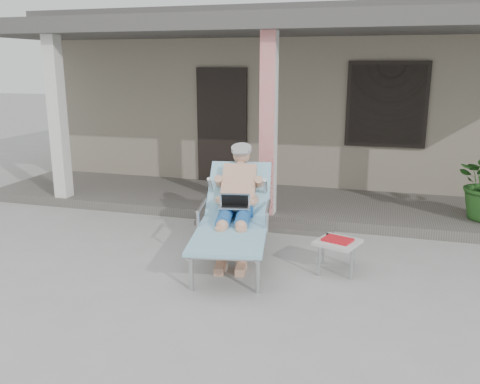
% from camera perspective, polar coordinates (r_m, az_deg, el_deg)
% --- Properties ---
extents(ground, '(60.00, 60.00, 0.00)m').
position_cam_1_polar(ground, '(5.70, -1.96, -9.73)').
color(ground, '#9E9E99').
rests_on(ground, ground).
extents(house, '(10.40, 5.40, 3.30)m').
position_cam_1_polar(house, '(11.58, 8.20, 10.86)').
color(house, gray).
rests_on(house, ground).
extents(porch_deck, '(10.00, 2.00, 0.15)m').
position_cam_1_polar(porch_deck, '(8.42, 4.40, -1.26)').
color(porch_deck, '#605B56').
rests_on(porch_deck, ground).
extents(porch_overhang, '(10.00, 2.30, 2.85)m').
position_cam_1_polar(porch_overhang, '(8.08, 4.69, 17.53)').
color(porch_overhang, silver).
rests_on(porch_overhang, porch_deck).
extents(porch_step, '(2.00, 0.30, 0.07)m').
position_cam_1_polar(porch_step, '(7.35, 2.54, -3.84)').
color(porch_step, '#605B56').
rests_on(porch_step, ground).
extents(lounger, '(1.16, 2.20, 1.38)m').
position_cam_1_polar(lounger, '(6.11, -0.53, 0.38)').
color(lounger, '#B7B7BC').
rests_on(lounger, ground).
extents(side_table, '(0.56, 0.56, 0.40)m').
position_cam_1_polar(side_table, '(5.87, 10.89, -5.73)').
color(side_table, beige).
rests_on(side_table, ground).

